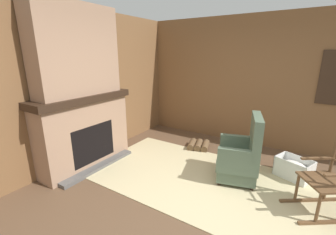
{
  "coord_description": "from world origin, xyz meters",
  "views": [
    {
      "loc": [
        0.84,
        -2.3,
        1.91
      ],
      "look_at": [
        -1.04,
        0.66,
        0.9
      ],
      "focal_mm": 24.0,
      "sensor_mm": 36.0,
      "label": 1
    }
  ],
  "objects_px": {
    "armchair": "(241,157)",
    "oil_lamp_vase": "(43,93)",
    "storage_case": "(110,85)",
    "decorative_plate_on_mantel": "(84,85)",
    "laundry_basket": "(294,168)",
    "rocking_chair": "(328,184)",
    "firewood_stack": "(199,145)"
  },
  "relations": [
    {
      "from": "oil_lamp_vase",
      "to": "rocking_chair",
      "type": "bearing_deg",
      "value": 20.32
    },
    {
      "from": "armchair",
      "to": "decorative_plate_on_mantel",
      "type": "bearing_deg",
      "value": 2.52
    },
    {
      "from": "armchair",
      "to": "decorative_plate_on_mantel",
      "type": "xyz_separation_m",
      "value": [
        -2.48,
        -0.82,
        1.02
      ]
    },
    {
      "from": "storage_case",
      "to": "rocking_chair",
      "type": "bearing_deg",
      "value": 0.69
    },
    {
      "from": "armchair",
      "to": "storage_case",
      "type": "xyz_separation_m",
      "value": [
        -2.46,
        -0.25,
        0.94
      ]
    },
    {
      "from": "armchair",
      "to": "firewood_stack",
      "type": "xyz_separation_m",
      "value": [
        -1.04,
        0.75,
        -0.31
      ]
    },
    {
      "from": "armchair",
      "to": "decorative_plate_on_mantel",
      "type": "distance_m",
      "value": 2.8
    },
    {
      "from": "laundry_basket",
      "to": "armchair",
      "type": "bearing_deg",
      "value": -144.87
    },
    {
      "from": "oil_lamp_vase",
      "to": "storage_case",
      "type": "height_order",
      "value": "oil_lamp_vase"
    },
    {
      "from": "armchair",
      "to": "firewood_stack",
      "type": "bearing_deg",
      "value": -51.58
    },
    {
      "from": "laundry_basket",
      "to": "storage_case",
      "type": "distance_m",
      "value": 3.45
    },
    {
      "from": "armchair",
      "to": "storage_case",
      "type": "distance_m",
      "value": 2.64
    },
    {
      "from": "firewood_stack",
      "to": "decorative_plate_on_mantel",
      "type": "distance_m",
      "value": 2.51
    },
    {
      "from": "firewood_stack",
      "to": "decorative_plate_on_mantel",
      "type": "height_order",
      "value": "decorative_plate_on_mantel"
    },
    {
      "from": "laundry_basket",
      "to": "firewood_stack",
      "type": "bearing_deg",
      "value": 171.82
    },
    {
      "from": "laundry_basket",
      "to": "oil_lamp_vase",
      "type": "xyz_separation_m",
      "value": [
        -3.17,
        -2.02,
        1.19
      ]
    },
    {
      "from": "firewood_stack",
      "to": "storage_case",
      "type": "relative_size",
      "value": 2.36
    },
    {
      "from": "laundry_basket",
      "to": "oil_lamp_vase",
      "type": "bearing_deg",
      "value": -147.42
    },
    {
      "from": "firewood_stack",
      "to": "decorative_plate_on_mantel",
      "type": "relative_size",
      "value": 1.72
    },
    {
      "from": "rocking_chair",
      "to": "storage_case",
      "type": "height_order",
      "value": "storage_case"
    },
    {
      "from": "rocking_chair",
      "to": "oil_lamp_vase",
      "type": "height_order",
      "value": "oil_lamp_vase"
    },
    {
      "from": "oil_lamp_vase",
      "to": "decorative_plate_on_mantel",
      "type": "height_order",
      "value": "oil_lamp_vase"
    },
    {
      "from": "armchair",
      "to": "laundry_basket",
      "type": "height_order",
      "value": "armchair"
    },
    {
      "from": "oil_lamp_vase",
      "to": "decorative_plate_on_mantel",
      "type": "xyz_separation_m",
      "value": [
        -0.02,
        0.7,
        0.04
      ]
    },
    {
      "from": "rocking_chair",
      "to": "storage_case",
      "type": "bearing_deg",
      "value": -34.44
    },
    {
      "from": "laundry_basket",
      "to": "storage_case",
      "type": "xyz_separation_m",
      "value": [
        -3.17,
        -0.75,
        1.16
      ]
    },
    {
      "from": "laundry_basket",
      "to": "decorative_plate_on_mantel",
      "type": "height_order",
      "value": "decorative_plate_on_mantel"
    },
    {
      "from": "rocking_chair",
      "to": "storage_case",
      "type": "xyz_separation_m",
      "value": [
        -3.55,
        -0.04,
        0.92
      ]
    },
    {
      "from": "armchair",
      "to": "storage_case",
      "type": "bearing_deg",
      "value": -9.99
    },
    {
      "from": "armchair",
      "to": "firewood_stack",
      "type": "distance_m",
      "value": 1.32
    },
    {
      "from": "armchair",
      "to": "oil_lamp_vase",
      "type": "xyz_separation_m",
      "value": [
        -2.46,
        -1.52,
        0.98
      ]
    },
    {
      "from": "armchair",
      "to": "laundry_basket",
      "type": "xyz_separation_m",
      "value": [
        0.71,
        0.5,
        -0.21
      ]
    }
  ]
}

